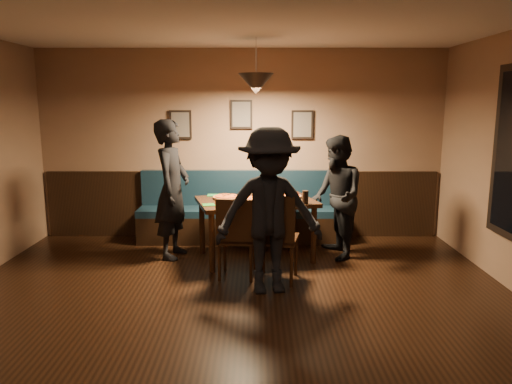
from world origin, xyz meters
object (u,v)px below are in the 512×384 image
(dining_table, at_px, (256,229))
(booth_bench, at_px, (241,208))
(chair_near_right, at_px, (277,237))
(diner_left, at_px, (172,189))
(chair_near_left, at_px, (237,237))
(tabasco_bottle, at_px, (298,197))
(diner_right, at_px, (337,197))
(diner_front, at_px, (269,211))
(soda_glass, at_px, (305,197))

(dining_table, bearing_deg, booth_bench, 89.95)
(booth_bench, bearing_deg, dining_table, -75.05)
(chair_near_right, distance_m, diner_left, 1.65)
(chair_near_left, distance_m, tabasco_bottle, 1.02)
(diner_right, height_order, diner_front, diner_front)
(diner_left, bearing_deg, chair_near_left, -121.43)
(chair_near_right, xyz_separation_m, diner_front, (-0.10, -0.33, 0.37))
(dining_table, bearing_deg, diner_front, -97.89)
(diner_left, xyz_separation_m, diner_right, (2.14, -0.03, -0.10))
(diner_left, distance_m, diner_front, 1.74)
(chair_near_left, xyz_separation_m, soda_glass, (0.83, 0.43, 0.39))
(booth_bench, height_order, diner_right, diner_right)
(dining_table, xyz_separation_m, chair_near_left, (-0.22, -0.68, 0.09))
(chair_near_left, bearing_deg, soda_glass, 33.56)
(chair_near_right, height_order, diner_front, diner_front)
(chair_near_left, distance_m, diner_left, 1.23)
(dining_table, distance_m, diner_front, 1.25)
(soda_glass, bearing_deg, dining_table, 157.39)
(booth_bench, distance_m, dining_table, 0.85)
(booth_bench, height_order, dining_table, booth_bench)
(soda_glass, distance_m, tabasco_bottle, 0.19)
(booth_bench, xyz_separation_m, soda_glass, (0.83, -1.07, 0.37))
(booth_bench, relative_size, tabasco_bottle, 25.82)
(chair_near_left, height_order, tabasco_bottle, chair_near_left)
(dining_table, xyz_separation_m, chair_near_right, (0.24, -0.81, 0.12))
(chair_near_left, relative_size, soda_glass, 5.80)
(diner_right, height_order, tabasco_bottle, diner_right)
(chair_near_right, bearing_deg, chair_near_left, 176.59)
(soda_glass, bearing_deg, diner_left, 168.96)
(booth_bench, xyz_separation_m, diner_front, (0.36, -1.96, 0.39))
(chair_near_right, height_order, diner_left, diner_left)
(chair_near_right, distance_m, diner_right, 1.21)
(tabasco_bottle, bearing_deg, soda_glass, -64.47)
(diner_left, xyz_separation_m, diner_front, (1.24, -1.22, -0.02))
(chair_near_right, height_order, tabasco_bottle, chair_near_right)
(dining_table, distance_m, diner_left, 1.21)
(diner_right, xyz_separation_m, soda_glass, (-0.44, -0.30, 0.06))
(chair_near_right, relative_size, diner_right, 0.64)
(dining_table, bearing_deg, tabasco_bottle, -24.26)
(diner_right, relative_size, soda_glass, 9.72)
(chair_near_right, distance_m, diner_front, 0.51)
(booth_bench, distance_m, chair_near_right, 1.69)
(chair_near_left, bearing_deg, booth_bench, 96.35)
(diner_right, distance_m, soda_glass, 0.53)
(dining_table, height_order, chair_near_left, chair_near_left)
(booth_bench, xyz_separation_m, chair_near_left, (0.00, -1.50, -0.02))
(chair_near_left, height_order, diner_front, diner_front)
(booth_bench, xyz_separation_m, diner_right, (1.27, -0.77, 0.31))
(booth_bench, relative_size, chair_near_right, 2.91)
(diner_right, xyz_separation_m, tabasco_bottle, (-0.52, -0.13, 0.04))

